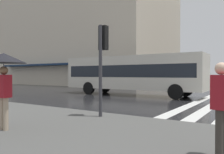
{
  "coord_description": "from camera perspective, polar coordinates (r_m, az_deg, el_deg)",
  "views": [
    {
      "loc": [
        -10.21,
        2.28,
        1.62
      ],
      "look_at": [
        1.52,
        9.92,
        1.46
      ],
      "focal_mm": 36.69,
      "sensor_mm": 36.0,
      "label": 1
    }
  ],
  "objects": [
    {
      "name": "haussmann_block_mid",
      "position": [
        41.04,
        -6.3,
        13.17
      ],
      "size": [
        17.74,
        27.62,
        21.47
      ],
      "color": "beige",
      "rests_on": "ground_plane"
    },
    {
      "name": "traffic_signal_post",
      "position": [
        8.12,
        -2.38,
        6.55
      ],
      "size": [
        0.44,
        0.3,
        3.19
      ],
      "color": "#333338",
      "rests_on": "sidewalk_pavement"
    },
    {
      "name": "city_bus",
      "position": [
        17.83,
        4.86,
        1.12
      ],
      "size": [
        2.6,
        11.0,
        3.0
      ],
      "color": "beige",
      "rests_on": "ground_plane"
    },
    {
      "name": "pedestrian_in_red_jacket",
      "position": [
        4.47,
        25.56,
        -5.58
      ],
      "size": [
        0.44,
        0.31,
        1.68
      ],
      "color": "maroon",
      "rests_on": "sidewalk_pavement"
    },
    {
      "name": "pedestrian_far_down_pavement",
      "position": [
        6.67,
        -25.38,
        2.61
      ],
      "size": [
        1.16,
        1.16,
        2.03
      ],
      "color": "maroon",
      "rests_on": "sidewalk_pavement"
    }
  ]
}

